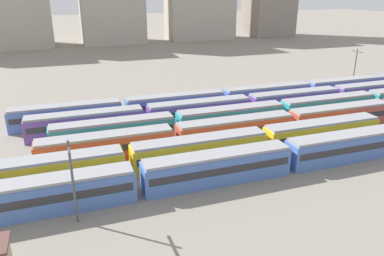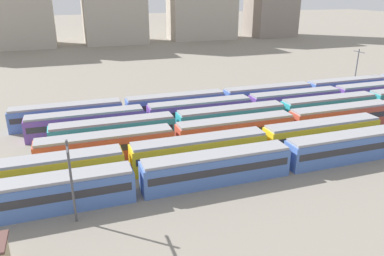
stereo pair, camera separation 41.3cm
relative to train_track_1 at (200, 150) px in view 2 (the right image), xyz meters
name	(u,v)px [view 2 (the right image)]	position (x,y,z in m)	size (l,w,h in m)	color
ground_plane	(98,153)	(-12.33, 7.80, -1.90)	(600.00, 600.00, 0.00)	gray
train_track_1	(200,150)	(0.00, 0.00, 0.00)	(55.80, 3.06, 3.75)	yellow
train_track_2	(341,117)	(26.47, 5.20, 0.00)	(93.60, 3.06, 3.75)	#BC4C38
train_track_3	(329,107)	(28.16, 10.40, 0.00)	(93.60, 3.06, 3.75)	teal
train_track_4	(337,96)	(34.07, 15.60, 0.00)	(112.50, 3.06, 3.75)	#6B429E
train_track_5	(268,95)	(21.89, 20.80, 0.00)	(93.60, 3.06, 3.75)	#4C70BC
catenary_pole_0	(71,178)	(-15.92, -8.15, 2.96)	(0.24, 3.20, 8.67)	#4C4C51
catenary_pole_1	(356,68)	(45.45, 23.85, 3.26)	(0.24, 3.20, 9.26)	#4C4C51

